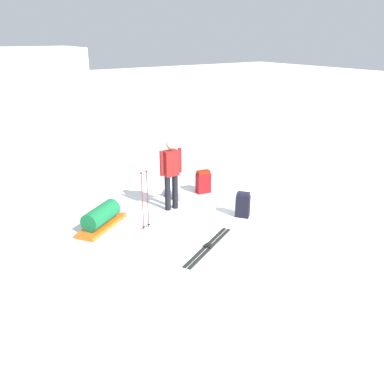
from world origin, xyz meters
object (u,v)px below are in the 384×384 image
(backpack_large_dark, at_px, (203,182))
(ski_poles_planted_near, at_px, (145,197))
(sleeping_mat_rolled, at_px, (172,195))
(backpack_bright, at_px, (243,205))
(skier_standing, at_px, (171,171))
(ski_pair_near, at_px, (208,247))
(gear_sled, at_px, (101,218))

(backpack_large_dark, xyz_separation_m, ski_poles_planted_near, (-2.25, -1.01, 0.42))
(sleeping_mat_rolled, bearing_deg, backpack_large_dark, -8.52)
(backpack_bright, distance_m, sleeping_mat_rolled, 2.02)
(skier_standing, relative_size, ski_pair_near, 1.02)
(backpack_large_dark, height_order, backpack_bright, backpack_large_dark)
(skier_standing, distance_m, sleeping_mat_rolled, 1.09)
(skier_standing, distance_m, ski_pair_near, 2.25)
(ski_pair_near, relative_size, backpack_large_dark, 2.73)
(backpack_bright, relative_size, sleeping_mat_rolled, 1.07)
(skier_standing, bearing_deg, sleeping_mat_rolled, 57.63)
(skier_standing, height_order, ski_poles_planted_near, skier_standing)
(skier_standing, height_order, backpack_large_dark, skier_standing)
(gear_sled, relative_size, sleeping_mat_rolled, 2.49)
(skier_standing, xyz_separation_m, sleeping_mat_rolled, (0.36, 0.57, -0.86))
(ski_poles_planted_near, distance_m, gear_sled, 1.09)
(ski_pair_near, xyz_separation_m, backpack_bright, (1.50, 0.71, 0.28))
(backpack_bright, bearing_deg, skier_standing, 130.63)
(ski_pair_near, height_order, sleeping_mat_rolled, sleeping_mat_rolled)
(ski_pair_near, distance_m, gear_sled, 2.46)
(backpack_large_dark, bearing_deg, sleeping_mat_rolled, 171.48)
(ski_poles_planted_near, xyz_separation_m, sleeping_mat_rolled, (1.36, 1.14, -0.63))
(backpack_bright, xyz_separation_m, sleeping_mat_rolled, (-0.75, 1.86, -0.20))
(ski_poles_planted_near, bearing_deg, backpack_bright, -18.87)
(ski_poles_planted_near, height_order, sleeping_mat_rolled, ski_poles_planted_near)
(backpack_large_dark, xyz_separation_m, backpack_bright, (-0.14, -1.73, -0.01))
(backpack_bright, xyz_separation_m, gear_sled, (-2.88, 1.32, -0.06))
(backpack_bright, bearing_deg, sleeping_mat_rolled, 112.01)
(backpack_large_dark, bearing_deg, gear_sled, -172.27)
(ski_pair_near, height_order, ski_poles_planted_near, ski_poles_planted_near)
(backpack_bright, bearing_deg, gear_sled, 155.46)
(ski_pair_near, height_order, backpack_bright, backpack_bright)
(backpack_bright, bearing_deg, backpack_large_dark, 85.39)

